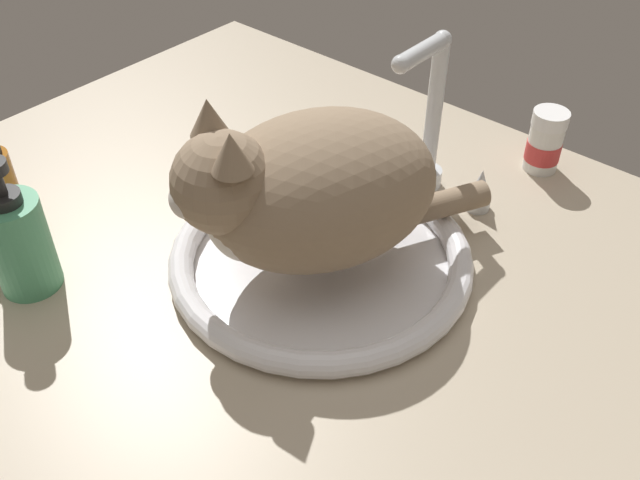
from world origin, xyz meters
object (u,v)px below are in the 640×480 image
at_px(amber_bottle, 0,194).
at_px(cat, 304,190).
at_px(sink_basin, 320,258).
at_px(faucet, 428,132).
at_px(soap_pump_bottle, 19,242).
at_px(pill_bottle, 545,143).

bearing_deg(amber_bottle, cat, 31.06).
height_order(sink_basin, faucet, faucet).
bearing_deg(amber_bottle, soap_pump_bottle, -19.06).
bearing_deg(faucet, amber_bottle, -127.73).
height_order(sink_basin, pill_bottle, pill_bottle).
xyz_separation_m(faucet, cat, (-0.01, -0.22, 0.03)).
bearing_deg(faucet, pill_bottle, 55.74).
bearing_deg(sink_basin, soap_pump_bottle, -134.19).
xyz_separation_m(soap_pump_bottle, pill_bottle, (0.32, 0.58, -0.02)).
xyz_separation_m(amber_bottle, pill_bottle, (0.41, 0.55, -0.02)).
relative_size(sink_basin, faucet, 1.62).
relative_size(sink_basin, amber_bottle, 2.58).
bearing_deg(pill_bottle, soap_pump_bottle, -119.03).
relative_size(faucet, cat, 0.60).
bearing_deg(pill_bottle, sink_basin, -105.44).
distance_m(faucet, cat, 0.23).
bearing_deg(pill_bottle, faucet, -124.26).
bearing_deg(sink_basin, faucet, 90.00).
distance_m(sink_basin, soap_pump_bottle, 0.33).
height_order(cat, pill_bottle, cat).
bearing_deg(soap_pump_bottle, cat, 44.79).
bearing_deg(cat, sink_basin, 63.54).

